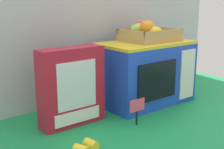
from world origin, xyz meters
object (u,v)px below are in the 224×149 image
at_px(toy_microwave, 145,72).
at_px(cookie_set_box, 72,87).
at_px(price_sign, 137,108).
at_px(food_groups_crate, 148,34).

relative_size(toy_microwave, cookie_set_box, 1.44).
height_order(toy_microwave, price_sign, toy_microwave).
bearing_deg(cookie_set_box, toy_microwave, 2.42).
bearing_deg(price_sign, food_groups_crate, 38.93).
xyz_separation_m(food_groups_crate, price_sign, (-0.23, -0.19, -0.24)).
bearing_deg(food_groups_crate, toy_microwave, -149.20).
bearing_deg(cookie_set_box, food_groups_crate, 3.97).
bearing_deg(food_groups_crate, price_sign, -141.07).
xyz_separation_m(toy_microwave, price_sign, (-0.21, -0.17, -0.07)).
relative_size(food_groups_crate, cookie_set_box, 0.82).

